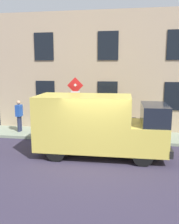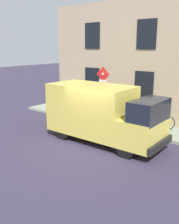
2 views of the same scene
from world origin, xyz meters
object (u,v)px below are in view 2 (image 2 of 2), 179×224
at_px(bicycle_orange, 159,120).
at_px(pedestrian, 67,97).
at_px(sign_post_stacked, 103,89).
at_px(bicycle_blue, 145,117).
at_px(delivery_van, 102,113).

xyz_separation_m(bicycle_orange, pedestrian, (-0.59, 5.93, 0.56)).
xyz_separation_m(sign_post_stacked, bicycle_blue, (1.29, -1.86, -1.47)).
bearing_deg(bicycle_blue, sign_post_stacked, 40.96).
relative_size(delivery_van, bicycle_blue, 3.12).
xyz_separation_m(delivery_van, pedestrian, (2.61, 4.69, -0.26)).
height_order(bicycle_orange, bicycle_blue, same).
distance_m(sign_post_stacked, pedestrian, 3.50).
distance_m(delivery_van, pedestrian, 5.37).
distance_m(bicycle_blue, pedestrian, 5.23).
bearing_deg(delivery_van, sign_post_stacked, 124.91).
xyz_separation_m(delivery_van, bicycle_orange, (3.19, -1.25, -0.82)).
height_order(sign_post_stacked, pedestrian, sign_post_stacked).
bearing_deg(sign_post_stacked, pedestrian, 78.03).
bearing_deg(bicycle_orange, bicycle_blue, 4.59).
distance_m(bicycle_orange, bicycle_blue, 0.77).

